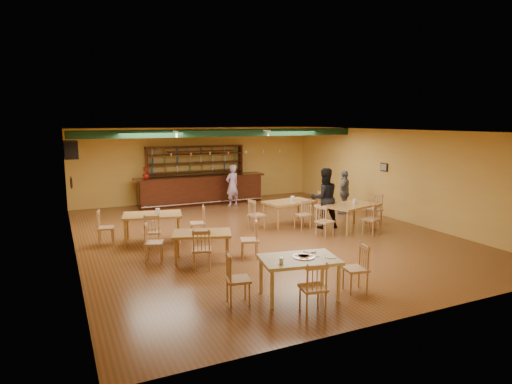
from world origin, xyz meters
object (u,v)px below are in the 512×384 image
dining_table_a (153,228)px  dining_table_c (202,246)px  bar_counter (201,190)px  dining_table_b (289,213)px  near_table (299,278)px  patron_right_a (324,198)px  patron_bar (232,185)px  dining_table_d (351,217)px

dining_table_a → dining_table_c: (0.74, -2.09, -0.05)m
bar_counter → dining_table_c: size_ratio=3.80×
dining_table_b → near_table: near_table is taller
dining_table_b → dining_table_c: 4.27m
dining_table_b → patron_right_a: (0.80, -0.80, 0.55)m
dining_table_b → patron_right_a: patron_right_a is taller
bar_counter → dining_table_b: size_ratio=3.39×
near_table → patron_bar: bearing=86.7°
dining_table_c → patron_right_a: 4.69m
dining_table_b → near_table: 5.81m
near_table → patron_right_a: (3.45, 4.37, 0.55)m
bar_counter → near_table: bar_counter is taller
bar_counter → patron_bar: patron_bar is taller
dining_table_a → patron_bar: 5.45m
dining_table_b → bar_counter: bearing=100.5°
bar_counter → dining_table_a: bar_counter is taller
bar_counter → dining_table_d: (2.86, -5.86, -0.17)m
near_table → dining_table_b: bearing=73.4°
dining_table_d → patron_right_a: 0.99m
dining_table_b → patron_bar: 3.69m
bar_counter → patron_right_a: bearing=-66.5°
dining_table_b → dining_table_c: dining_table_b is taller
dining_table_b → patron_bar: size_ratio=0.95×
bar_counter → patron_bar: size_ratio=3.21×
dining_table_b → dining_table_a: bearing=174.5°
dining_table_a → dining_table_d: size_ratio=0.99×
dining_table_b → dining_table_c: bearing=-155.7°
dining_table_a → dining_table_c: bearing=-58.0°
patron_bar → patron_right_a: (1.28, -4.43, 0.13)m
patron_bar → dining_table_b: bearing=78.7°
bar_counter → dining_table_d: size_ratio=3.27×
patron_bar → patron_right_a: bearing=87.3°
dining_table_c → patron_bar: patron_bar is taller
dining_table_d → near_table: 5.51m
bar_counter → dining_table_d: bearing=-64.0°
patron_right_a → dining_table_d: bearing=144.0°
dining_table_c → dining_table_d: size_ratio=0.86×
dining_table_d → near_table: dining_table_d is taller
dining_table_d → patron_bar: 5.38m
dining_table_b → patron_bar: (-0.48, 3.63, 0.42)m
bar_counter → dining_table_a: bearing=-121.7°
dining_table_a → bar_counter: bearing=70.9°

